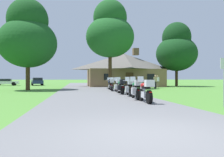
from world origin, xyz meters
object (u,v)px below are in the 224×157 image
motorcycle_green_second_in_row (137,90)px  parked_navy_suv_far_left (37,81)px  motorcycle_black_third_in_row (130,88)px  motorcycle_silver_sixth_in_row (112,85)px  bystander_tan_shirt_beside_signpost (155,81)px  parked_white_sedan_far_left (6,82)px  motorcycle_green_fourth_in_row (121,87)px  tree_by_lodge_front (110,31)px  motorcycle_blue_farthest_in_row (110,84)px  metal_signpost_roadside (224,76)px  tree_right_of_lodge (176,49)px  tree_left_near (28,36)px  motorcycle_black_fifth_in_row (118,86)px  bystander_white_shirt_near_lodge (157,81)px

motorcycle_green_second_in_row → parked_navy_suv_far_left: 32.01m
motorcycle_black_third_in_row → motorcycle_silver_sixth_in_row: (-0.18, 6.53, 0.01)m
bystander_tan_shirt_beside_signpost → parked_white_sedan_far_left: (-22.01, 15.03, -0.29)m
motorcycle_green_second_in_row → parked_white_sedan_far_left: 33.47m
motorcycle_green_fourth_in_row → tree_by_lodge_front: 12.58m
motorcycle_blue_farthest_in_row → parked_white_sedan_far_left: motorcycle_blue_farthest_in_row is taller
motorcycle_green_second_in_row → parked_navy_suv_far_left: size_ratio=0.43×
motorcycle_green_fourth_in_row → bystander_tan_shirt_beside_signpost: bearing=57.1°
bystander_tan_shirt_beside_signpost → parked_navy_suv_far_left: size_ratio=0.34×
metal_signpost_roadside → tree_by_lodge_front: bearing=96.7°
metal_signpost_roadside → motorcycle_blue_farthest_in_row: bearing=101.2°
tree_right_of_lodge → tree_left_near: bearing=-157.5°
motorcycle_black_third_in_row → motorcycle_silver_sixth_in_row: same height
tree_right_of_lodge → parked_navy_suv_far_left: bearing=158.7°
bystander_tan_shirt_beside_signpost → tree_left_near: (-14.87, -1.87, 4.82)m
parked_navy_suv_far_left → tree_right_of_lodge: bearing=-34.6°
motorcycle_black_third_in_row → bystander_tan_shirt_beside_signpost: 13.64m
motorcycle_green_second_in_row → motorcycle_silver_sixth_in_row: size_ratio=1.00×
motorcycle_green_fourth_in_row → metal_signpost_roadside: (2.96, -7.99, 0.74)m
bystander_tan_shirt_beside_signpost → motorcycle_green_second_in_row: bearing=50.1°
metal_signpost_roadside → motorcycle_black_fifth_in_row: bearing=105.5°
motorcycle_silver_sixth_in_row → bystander_white_shirt_near_lodge: bystander_white_shirt_near_lodge is taller
tree_by_lodge_front → motorcycle_silver_sixth_in_row: bearing=-96.8°
tree_by_lodge_front → tree_left_near: bearing=-164.7°
motorcycle_black_third_in_row → bystander_tan_shirt_beside_signpost: (6.19, 12.15, 0.32)m
motorcycle_green_fourth_in_row → parked_navy_suv_far_left: size_ratio=0.42×
tree_by_lodge_front → tree_right_of_lodge: tree_by_lodge_front is taller
bystander_tan_shirt_beside_signpost → tree_by_lodge_front: size_ratio=0.15×
tree_right_of_lodge → parked_navy_suv_far_left: tree_right_of_lodge is taller
parked_navy_suv_far_left → motorcycle_silver_sixth_in_row: bearing=-77.1°
motorcycle_green_fourth_in_row → bystander_tan_shirt_beside_signpost: size_ratio=1.25×
parked_navy_suv_far_left → motorcycle_black_fifth_in_row: bearing=-79.1°
metal_signpost_roadside → parked_white_sedan_far_left: (-18.60, 33.09, -0.71)m
tree_by_lodge_front → metal_signpost_roadside: bearing=-83.3°
motorcycle_black_third_in_row → motorcycle_green_fourth_in_row: same height
motorcycle_blue_farthest_in_row → tree_by_lodge_front: 7.80m
motorcycle_green_fourth_in_row → tree_by_lodge_front: size_ratio=0.19×
bystander_tan_shirt_beside_signpost → parked_navy_suv_far_left: bystander_tan_shirt_beside_signpost is taller
tree_by_lodge_front → bystander_tan_shirt_beside_signpost: bearing=-6.8°
motorcycle_green_fourth_in_row → parked_white_sedan_far_left: motorcycle_green_fourth_in_row is taller
motorcycle_green_second_in_row → motorcycle_blue_farthest_in_row: same height
tree_left_near → parked_white_sedan_far_left: tree_left_near is taller
motorcycle_blue_farthest_in_row → bystander_tan_shirt_beside_signpost: bearing=31.2°
tree_by_lodge_front → motorcycle_black_third_in_row: bearing=-92.5°
bystander_white_shirt_near_lodge → parked_white_sedan_far_left: bystander_white_shirt_near_lodge is taller
bystander_white_shirt_near_lodge → tree_by_lodge_front: bearing=56.1°
motorcycle_silver_sixth_in_row → motorcycle_blue_farthest_in_row: 2.01m
tree_by_lodge_front → parked_white_sedan_far_left: bearing=138.8°
motorcycle_green_second_in_row → motorcycle_blue_farthest_in_row: bearing=92.1°
motorcycle_green_fourth_in_row → bystander_tan_shirt_beside_signpost: (6.37, 10.07, 0.32)m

